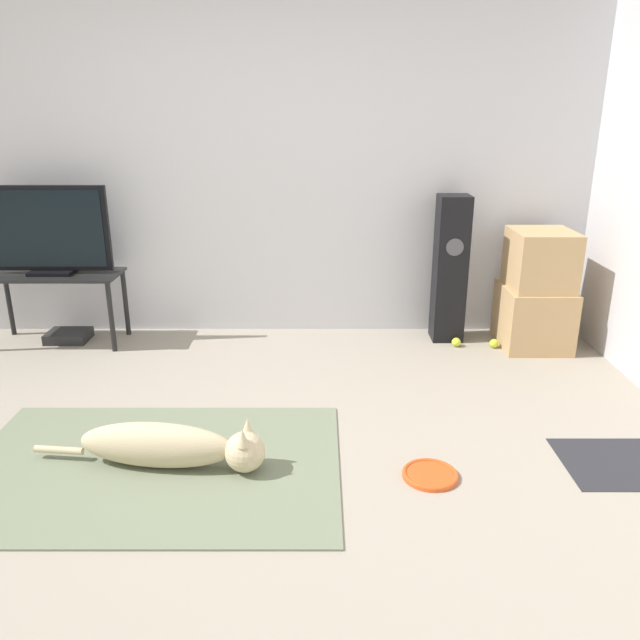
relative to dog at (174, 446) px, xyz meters
name	(u,v)px	position (x,y,z in m)	size (l,w,h in m)	color
ground_plane	(199,476)	(0.13, -0.07, -0.12)	(12.00, 12.00, 0.00)	#9E9384
wall_back	(241,163)	(0.13, 2.03, 1.15)	(8.00, 0.06, 2.55)	silver
area_rug	(153,466)	(-0.11, 0.01, -0.12)	(1.82, 1.22, 0.01)	slate
dog	(174,446)	(0.00, 0.00, 0.00)	(1.15, 0.28, 0.25)	beige
frisbee	(431,475)	(1.23, -0.08, -0.11)	(0.26, 0.26, 0.03)	#DB511E
cardboard_box_lower	(534,317)	(2.25, 1.65, 0.10)	(0.46, 0.51, 0.44)	tan
cardboard_box_upper	(541,260)	(2.26, 1.64, 0.52)	(0.41, 0.46, 0.41)	tan
floor_speaker	(450,269)	(1.65, 1.80, 0.42)	(0.22, 0.23, 1.07)	black
tv_stand	(55,284)	(-1.21, 1.71, 0.33)	(0.94, 0.40, 0.53)	black
tv	(48,231)	(-1.21, 1.71, 0.71)	(0.87, 0.20, 0.62)	black
tennis_ball_by_boxes	(457,342)	(1.70, 1.62, -0.09)	(0.07, 0.07, 0.07)	#C6E033
tennis_ball_near_speaker	(495,344)	(1.97, 1.60, -0.09)	(0.07, 0.07, 0.07)	#C6E033
game_console	(69,336)	(-1.18, 1.74, -0.08)	(0.30, 0.24, 0.07)	black
door_mat	(627,463)	(2.21, 0.04, -0.12)	(0.63, 0.48, 0.01)	#28282D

